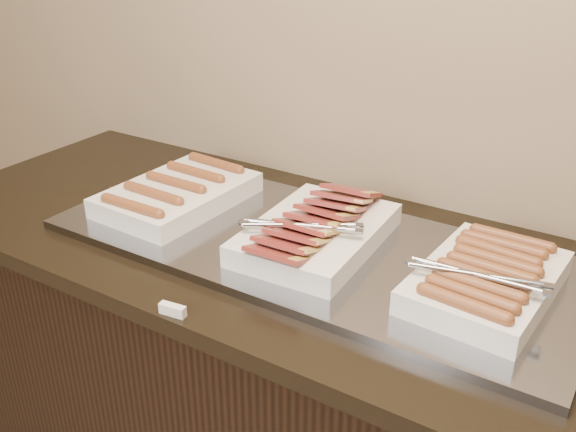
% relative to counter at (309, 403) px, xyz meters
% --- Properties ---
extents(counter, '(2.06, 0.76, 0.90)m').
position_rel_counter_xyz_m(counter, '(0.00, 0.00, 0.00)').
color(counter, black).
rests_on(counter, ground).
extents(warming_tray, '(1.20, 0.50, 0.02)m').
position_rel_counter_xyz_m(warming_tray, '(-0.00, 0.00, 0.46)').
color(warming_tray, gray).
rests_on(warming_tray, counter).
extents(dish_left, '(0.27, 0.39, 0.07)m').
position_rel_counter_xyz_m(dish_left, '(-0.39, -0.00, 0.50)').
color(dish_left, white).
rests_on(dish_left, warming_tray).
extents(dish_center, '(0.28, 0.41, 0.09)m').
position_rel_counter_xyz_m(dish_center, '(0.01, -0.00, 0.50)').
color(dish_center, white).
rests_on(dish_center, warming_tray).
extents(dish_right, '(0.27, 0.37, 0.08)m').
position_rel_counter_xyz_m(dish_right, '(0.39, -0.00, 0.50)').
color(dish_right, white).
rests_on(dish_right, warming_tray).
extents(label_holder, '(0.06, 0.02, 0.02)m').
position_rel_counter_xyz_m(label_holder, '(-0.10, -0.36, 0.46)').
color(label_holder, white).
rests_on(label_holder, counter).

